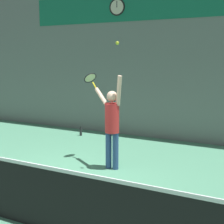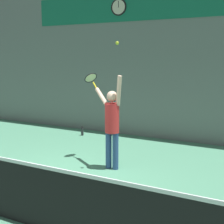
{
  "view_description": "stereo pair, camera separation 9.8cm",
  "coord_description": "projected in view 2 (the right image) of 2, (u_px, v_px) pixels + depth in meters",
  "views": [
    {
      "loc": [
        3.51,
        -4.27,
        2.38
      ],
      "look_at": [
        0.61,
        1.55,
        1.25
      ],
      "focal_mm": 50.0,
      "sensor_mm": 36.0,
      "label": 1
    },
    {
      "loc": [
        3.6,
        -4.23,
        2.38
      ],
      "look_at": [
        0.61,
        1.55,
        1.25
      ],
      "focal_mm": 50.0,
      "sensor_mm": 36.0,
      "label": 2
    }
  ],
  "objects": [
    {
      "name": "back_wall",
      "position": [
        140.0,
        54.0,
        9.29
      ],
      "size": [
        18.0,
        0.1,
        5.0
      ],
      "color": "slate",
      "rests_on": "ground_plane"
    },
    {
      "name": "tennis_ball",
      "position": [
        117.0,
        43.0,
        6.23
      ],
      "size": [
        0.07,
        0.07,
        0.07
      ],
      "color": "#CCDB2D"
    },
    {
      "name": "tennis_racket",
      "position": [
        91.0,
        78.0,
        7.27
      ],
      "size": [
        0.42,
        0.38,
        0.38
      ],
      "color": "yellow"
    },
    {
      "name": "tennis_player",
      "position": [
        112.0,
        122.0,
        6.66
      ],
      "size": [
        0.89,
        0.56,
        2.03
      ],
      "color": "#2D4C7F",
      "rests_on": "ground_plane"
    },
    {
      "name": "scoreboard_clock",
      "position": [
        119.0,
        7.0,
        9.3
      ],
      "size": [
        0.51,
        0.05,
        0.51
      ],
      "color": "beige"
    },
    {
      "name": "ground_plane",
      "position": [
        44.0,
        189.0,
        5.74
      ],
      "size": [
        18.0,
        18.0,
        0.0
      ],
      "primitive_type": "plane",
      "color": "#4C8C6B"
    },
    {
      "name": "sponsor_banner",
      "position": [
        140.0,
        5.0,
        9.01
      ],
      "size": [
        7.24,
        0.02,
        0.85
      ],
      "color": "#146B4C"
    },
    {
      "name": "water_bottle",
      "position": [
        82.0,
        131.0,
        9.71
      ],
      "size": [
        0.08,
        0.08,
        0.29
      ],
      "color": "#262628",
      "rests_on": "ground_plane"
    }
  ]
}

